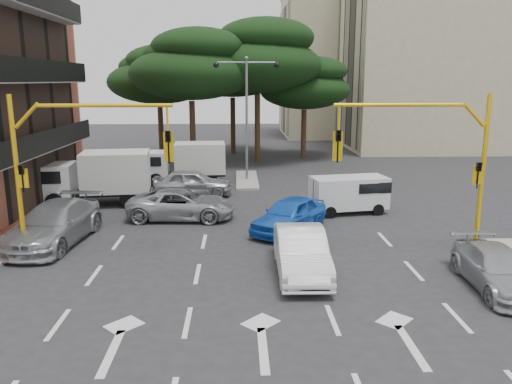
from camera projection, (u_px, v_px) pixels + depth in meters
ground at (256, 273)px, 17.13m from camera, size 120.00×120.00×0.00m
median_strip at (247, 180)px, 32.71m from camera, size 1.40×6.00×0.15m
apartment_beige_near at (455, 49)px, 46.99m from camera, size 20.20×12.15×18.70m
apartment_beige_far at (352, 64)px, 58.66m from camera, size 16.20×12.15×16.70m
pine_left_near at (192, 64)px, 36.72m from camera, size 9.15×9.15×10.23m
pine_center at (258, 56)px, 38.70m from camera, size 9.98×9.98×11.16m
pine_left_far at (159, 75)px, 40.67m from camera, size 8.32×8.32×9.30m
pine_right at (305, 83)px, 41.25m from camera, size 7.49×7.49×8.37m
pine_back at (233, 67)px, 43.66m from camera, size 9.15×9.15×10.23m
signal_mast_right at (437, 152)px, 18.46m from camera, size 5.79×0.37×6.00m
signal_mast_left at (65, 154)px, 17.98m from camera, size 5.79×0.37×6.00m
street_lamp_center at (247, 97)px, 31.54m from camera, size 4.16×0.36×7.77m
car_white_hatch at (301, 252)px, 16.96m from camera, size 1.68×4.68×1.54m
car_blue_compact at (290, 215)px, 21.70m from camera, size 4.01×4.61×1.50m
car_silver_wagon at (55, 224)px, 20.12m from camera, size 2.93×5.85×1.63m
car_silver_cross_a at (181, 204)px, 23.68m from camera, size 5.18×2.62×1.40m
car_silver_cross_b at (193, 183)px, 28.43m from camera, size 4.50×1.83×1.53m
car_silver_parked at (497, 269)px, 15.76m from camera, size 2.01×4.48×1.27m
van_white at (349, 195)px, 24.75m from camera, size 3.93×2.29×1.85m
box_truck_a at (96, 178)px, 26.28m from camera, size 5.95×3.04×2.81m
box_truck_b at (185, 163)px, 31.82m from camera, size 5.39×2.55×2.59m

